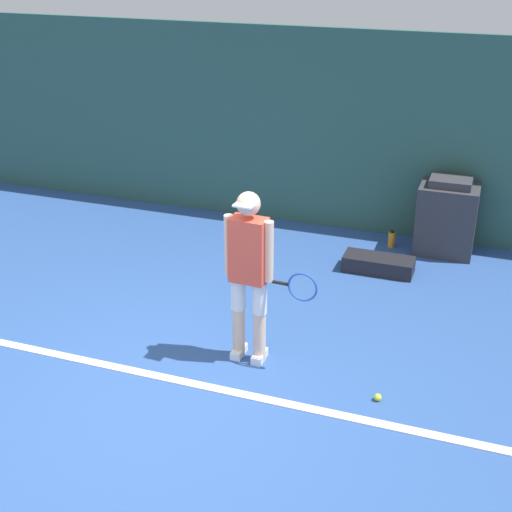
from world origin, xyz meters
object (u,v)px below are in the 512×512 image
Objects in this scene: covered_chair at (447,217)px; water_bottle at (392,239)px; tennis_ball at (378,397)px; tennis_player at (250,270)px; equipment_bag at (378,264)px.

water_bottle is at bearing -173.16° from covered_chair.
tennis_ball is 0.30× the size of water_bottle.
tennis_ball is 0.07× the size of covered_chair.
covered_chair is (1.50, 3.20, -0.48)m from tennis_player.
covered_chair reaches higher than water_bottle.
water_bottle is at bearing 88.50° from equipment_bag.
equipment_bag is at bearing 100.72° from tennis_ball.
tennis_player reaches higher than tennis_ball.
tennis_ball is at bearing -79.28° from equipment_bag.
covered_chair is at bearing 86.89° from tennis_ball.
water_bottle is at bearing 77.92° from tennis_player.
covered_chair is at bearing 67.87° from tennis_player.
equipment_bag is 0.80m from water_bottle.
tennis_player is 2.03× the size of equipment_bag.
tennis_player is at bearing -115.11° from covered_chair.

